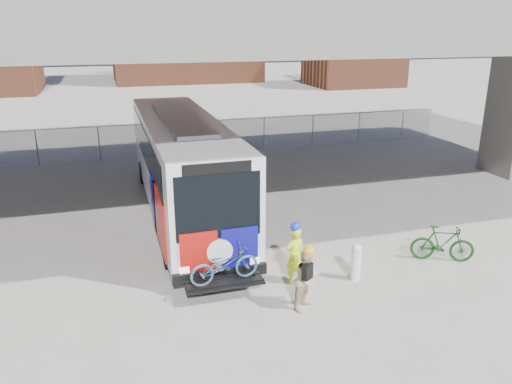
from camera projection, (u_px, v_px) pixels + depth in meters
name	position (u px, v px, depth m)	size (l,w,h in m)	color
ground	(259.00, 238.00, 16.67)	(160.00, 160.00, 0.00)	#9E9991
bus	(182.00, 159.00, 18.28)	(2.67, 13.01, 3.69)	silver
overpass	(227.00, 31.00, 18.23)	(40.00, 16.00, 7.95)	#605E59
chainlink_fence	(194.00, 129.00, 27.12)	(30.00, 0.06, 30.00)	gray
brick_buildings	(149.00, 38.00, 59.09)	(54.00, 22.00, 12.00)	brown
bollard	(356.00, 261.00, 13.76)	(0.28, 0.28, 1.07)	silver
cyclist_hivis	(295.00, 254.00, 13.49)	(0.68, 0.54, 1.80)	#DAF81A
cyclist_tan	(307.00, 279.00, 12.29)	(0.95, 0.91, 1.71)	#D8B28A
bike_parked	(443.00, 243.00, 14.89)	(0.52, 1.84, 1.11)	#133E14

